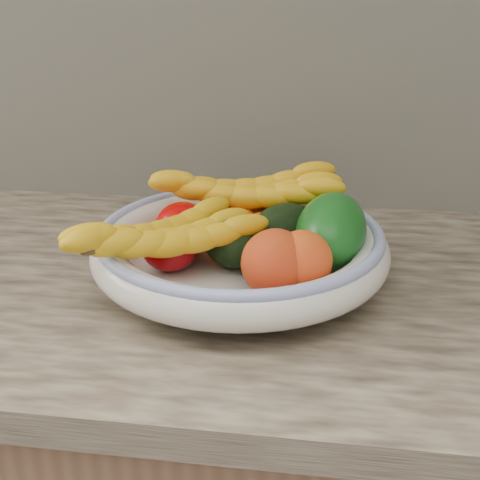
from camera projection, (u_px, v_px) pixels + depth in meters
name	position (u px, v px, depth m)	size (l,w,h in m)	color
fruit_bowl	(240.00, 248.00, 0.88)	(0.39, 0.39, 0.08)	silver
clementine_back_left	(218.00, 217.00, 0.97)	(0.05, 0.05, 0.05)	orange
clementine_back_right	(267.00, 214.00, 0.98)	(0.06, 0.06, 0.05)	orange
clementine_back_mid	(239.00, 226.00, 0.94)	(0.06, 0.06, 0.05)	#FF5F05
clementine_extra	(261.00, 231.00, 0.92)	(0.06, 0.06, 0.05)	#F26005
tomato_left	(182.00, 228.00, 0.91)	(0.08, 0.08, 0.07)	#B30000
tomato_near_left	(169.00, 246.00, 0.85)	(0.07, 0.07, 0.07)	#A20209
avocado_center	(230.00, 242.00, 0.86)	(0.06, 0.09, 0.06)	black
avocado_right	(283.00, 232.00, 0.89)	(0.07, 0.11, 0.07)	black
green_mango	(331.00, 232.00, 0.86)	(0.09, 0.14, 0.10)	#0E4C12
peach_front	(275.00, 263.00, 0.79)	(0.08, 0.08, 0.08)	orange
peach_right	(302.00, 261.00, 0.79)	(0.07, 0.07, 0.07)	orange
banana_bunch_back	(245.00, 196.00, 0.95)	(0.29, 0.11, 0.08)	yellow
banana_bunch_front	(163.00, 242.00, 0.81)	(0.27, 0.11, 0.08)	yellow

